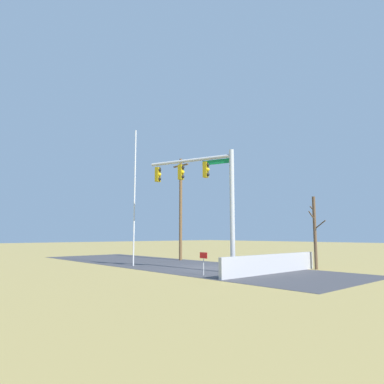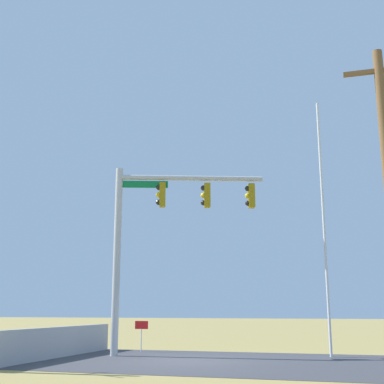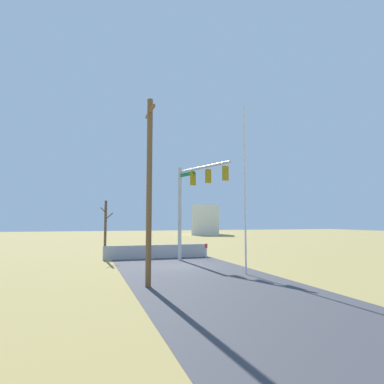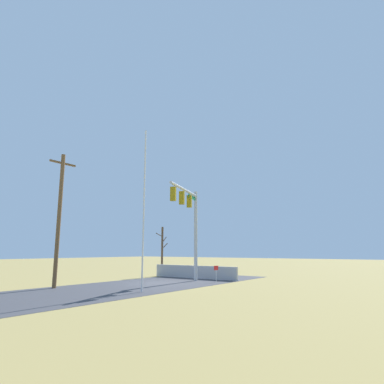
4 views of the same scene
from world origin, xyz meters
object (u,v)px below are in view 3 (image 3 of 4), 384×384
object	(u,v)px
utility_pole	(149,187)
open_sign	(206,248)
distant_building	(206,220)
flagpole	(245,188)
signal_mast	(192,193)
bare_tree	(105,229)

from	to	relation	value
utility_pole	open_sign	distance (m)	11.80
open_sign	distant_building	world-z (taller)	distant_building
open_sign	distant_building	xyz separation A→B (m)	(44.14, -16.14, 2.28)
distant_building	open_sign	bearing A→B (deg)	-177.90
utility_pole	distant_building	size ratio (longest dim) A/B	1.09
utility_pole	open_sign	size ratio (longest dim) A/B	7.19
open_sign	flagpole	bearing A→B (deg)	177.35
signal_mast	distant_building	world-z (taller)	signal_mast
flagpole	distant_building	world-z (taller)	flagpole
signal_mast	open_sign	bearing A→B (deg)	-50.57
signal_mast	open_sign	xyz separation A→B (m)	(1.27, -1.54, -4.11)
flagpole	utility_pole	xyz separation A→B (m)	(-1.88, 5.88, -0.32)
signal_mast	flagpole	distance (m)	6.31
utility_pole	distant_building	bearing A→B (deg)	-22.70
utility_pole	bare_tree	bearing A→B (deg)	6.31
open_sign	distant_building	bearing A→B (deg)	-20.09
flagpole	bare_tree	bearing A→B (deg)	36.14
signal_mast	utility_pole	xyz separation A→B (m)	(-8.07, 4.68, -0.47)
open_sign	signal_mast	bearing A→B (deg)	129.43
utility_pole	bare_tree	size ratio (longest dim) A/B	1.91
flagpole	distant_building	xyz separation A→B (m)	(51.60, -16.49, -1.68)
distant_building	bare_tree	bearing A→B (deg)	172.66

